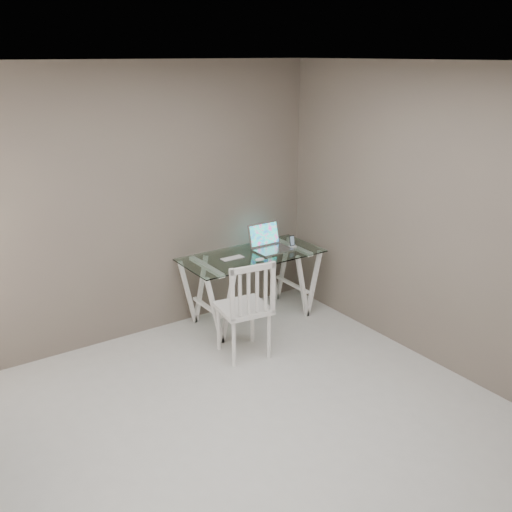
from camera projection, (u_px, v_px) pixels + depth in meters
The scene contains 7 objects.
room at pixel (261, 225), 3.64m from camera, with size 4.50×4.52×2.71m.
desk at pixel (252, 286), 6.12m from camera, with size 1.50×0.70×0.75m.
chair at pixel (247, 305), 5.29m from camera, with size 0.51×0.51×0.98m.
laptop at pixel (269, 243), 6.16m from camera, with size 0.39×0.34×0.27m.
keyboard at pixel (232, 258), 5.89m from camera, with size 0.26×0.11×0.01m, color silver.
mouse at pixel (260, 260), 5.81m from camera, with size 0.10×0.06×0.03m, color white.
phone_dock at pixel (292, 244), 6.22m from camera, with size 0.07×0.07×0.13m.
Camera 1 is at (-2.05, -2.85, 2.75)m, focal length 40.00 mm.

